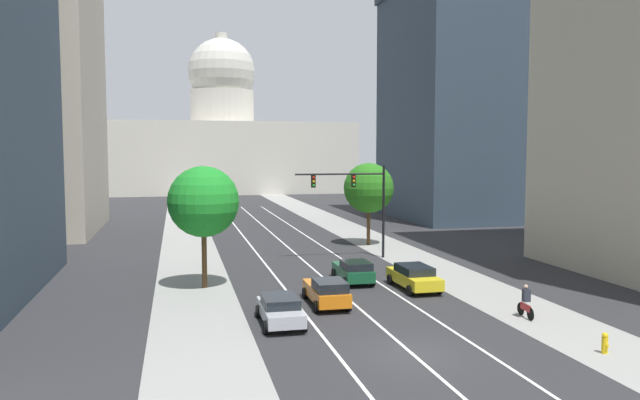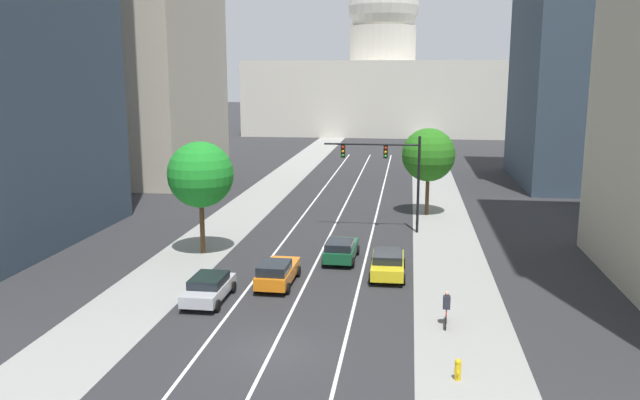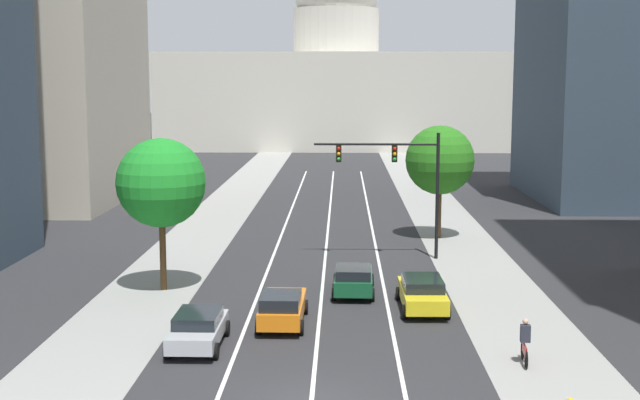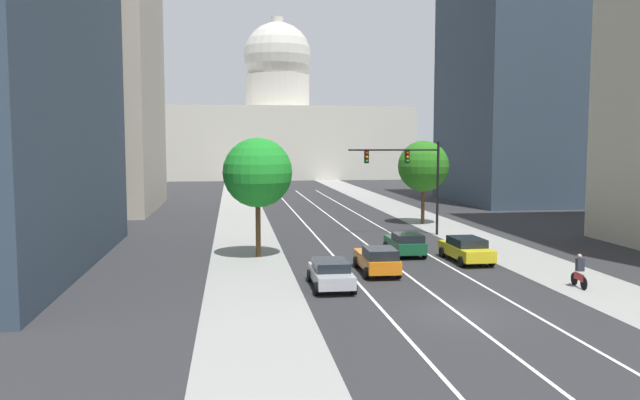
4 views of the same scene
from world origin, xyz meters
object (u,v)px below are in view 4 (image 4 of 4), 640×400
at_px(capitol_building, 278,129).
at_px(car_yellow, 466,249).
at_px(car_silver, 331,273).
at_px(car_green, 405,243).
at_px(car_orange, 377,259).
at_px(cyclist, 579,271).
at_px(traffic_signal_mast, 411,170).
at_px(street_tree_near_right, 423,166).
at_px(street_tree_near_left, 258,173).

relative_size(capitol_building, car_yellow, 10.90).
bearing_deg(car_silver, car_green, -36.00).
xyz_separation_m(car_orange, car_yellow, (6.21, 2.71, -0.01)).
bearing_deg(car_yellow, cyclist, -158.51).
bearing_deg(cyclist, car_green, 35.68).
height_order(capitol_building, traffic_signal_mast, capitol_building).
xyz_separation_m(traffic_signal_mast, street_tree_near_right, (3.03, 6.66, -0.00)).
bearing_deg(car_silver, street_tree_near_right, -26.68).
bearing_deg(car_silver, car_orange, -45.18).
height_order(car_orange, street_tree_near_right, street_tree_near_right).
bearing_deg(car_yellow, car_orange, 112.70).
relative_size(street_tree_near_left, street_tree_near_right, 1.02).
xyz_separation_m(car_orange, traffic_signal_mast, (5.91, 13.87, 4.37)).
height_order(car_silver, cyclist, cyclist).
height_order(car_yellow, street_tree_near_right, street_tree_near_right).
bearing_deg(car_yellow, capitol_building, 1.93).
bearing_deg(traffic_signal_mast, car_silver, -118.06).
relative_size(traffic_signal_mast, street_tree_near_left, 0.97).
height_order(car_green, traffic_signal_mast, traffic_signal_mast).
height_order(car_silver, car_orange, car_orange).
bearing_deg(street_tree_near_left, car_orange, -43.47).
relative_size(car_orange, street_tree_near_right, 0.63).
relative_size(capitol_building, car_orange, 11.13).
distance_m(capitol_building, car_yellow, 95.13).
distance_m(capitol_building, car_orange, 97.72).
xyz_separation_m(car_green, traffic_signal_mast, (2.81, 8.49, 4.38)).
height_order(car_orange, traffic_signal_mast, traffic_signal_mast).
bearing_deg(street_tree_near_right, capitol_building, 95.50).
distance_m(capitol_building, traffic_signal_mast, 83.66).
xyz_separation_m(capitol_building, car_orange, (-1.56, -97.28, -9.17)).
bearing_deg(car_green, cyclist, -147.35).
relative_size(car_silver, traffic_signal_mast, 0.59).
xyz_separation_m(capitol_building, street_tree_near_left, (-7.92, -91.25, -4.59)).
relative_size(car_green, street_tree_near_left, 0.58).
distance_m(car_orange, street_tree_near_right, 22.81).
xyz_separation_m(car_orange, cyclist, (9.29, -4.77, 0.05)).
height_order(capitol_building, cyclist, capitol_building).
xyz_separation_m(car_orange, street_tree_near_right, (8.94, 20.53, 4.37)).
bearing_deg(car_silver, cyclist, -97.58).
xyz_separation_m(capitol_building, traffic_signal_mast, (4.36, -83.41, -4.80)).
bearing_deg(car_yellow, car_green, 48.48).
relative_size(cyclist, street_tree_near_left, 0.23).
bearing_deg(traffic_signal_mast, cyclist, -79.72).
bearing_deg(capitol_building, street_tree_near_left, -94.96).
bearing_deg(cyclist, traffic_signal_mast, 14.59).
bearing_deg(traffic_signal_mast, car_orange, -113.09).
distance_m(car_yellow, cyclist, 8.09).
bearing_deg(cyclist, car_orange, 67.12).
distance_m(car_orange, car_yellow, 6.78).
bearing_deg(cyclist, street_tree_near_right, 5.10).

